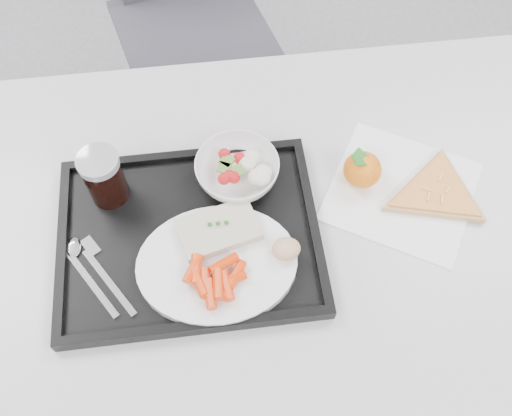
{
  "coord_description": "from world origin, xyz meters",
  "views": [
    {
      "loc": [
        -0.08,
        -0.19,
        1.64
      ],
      "look_at": [
        -0.02,
        0.32,
        0.77
      ],
      "focal_mm": 40.0,
      "sensor_mm": 36.0,
      "label": 1
    }
  ],
  "objects_px": {
    "tray": "(190,237)",
    "dinner_plate": "(217,264)",
    "cola_glass": "(104,177)",
    "pizza_slice": "(436,192)",
    "tangerine": "(362,170)",
    "table": "(266,238)",
    "salad_bowl": "(237,170)"
  },
  "relations": [
    {
      "from": "salad_bowl",
      "to": "tray",
      "type": "bearing_deg",
      "value": -131.55
    },
    {
      "from": "tray",
      "to": "table",
      "type": "bearing_deg",
      "value": 8.31
    },
    {
      "from": "cola_glass",
      "to": "tray",
      "type": "bearing_deg",
      "value": -36.98
    },
    {
      "from": "table",
      "to": "salad_bowl",
      "type": "relative_size",
      "value": 7.89
    },
    {
      "from": "table",
      "to": "dinner_plate",
      "type": "height_order",
      "value": "dinner_plate"
    },
    {
      "from": "tray",
      "to": "cola_glass",
      "type": "relative_size",
      "value": 4.17
    },
    {
      "from": "salad_bowl",
      "to": "dinner_plate",
      "type": "bearing_deg",
      "value": -106.94
    },
    {
      "from": "salad_bowl",
      "to": "tangerine",
      "type": "relative_size",
      "value": 1.72
    },
    {
      "from": "table",
      "to": "tangerine",
      "type": "bearing_deg",
      "value": 19.37
    },
    {
      "from": "table",
      "to": "dinner_plate",
      "type": "bearing_deg",
      "value": -137.97
    },
    {
      "from": "tangerine",
      "to": "pizza_slice",
      "type": "bearing_deg",
      "value": -20.93
    },
    {
      "from": "salad_bowl",
      "to": "tangerine",
      "type": "distance_m",
      "value": 0.23
    },
    {
      "from": "tray",
      "to": "tangerine",
      "type": "height_order",
      "value": "tangerine"
    },
    {
      "from": "table",
      "to": "cola_glass",
      "type": "xyz_separation_m",
      "value": [
        -0.27,
        0.08,
        0.14
      ]
    },
    {
      "from": "table",
      "to": "tray",
      "type": "height_order",
      "value": "tray"
    },
    {
      "from": "table",
      "to": "pizza_slice",
      "type": "bearing_deg",
      "value": 2.73
    },
    {
      "from": "tray",
      "to": "dinner_plate",
      "type": "xyz_separation_m",
      "value": [
        0.04,
        -0.07,
        0.02
      ]
    },
    {
      "from": "table",
      "to": "dinner_plate",
      "type": "relative_size",
      "value": 4.44
    },
    {
      "from": "tray",
      "to": "dinner_plate",
      "type": "distance_m",
      "value": 0.08
    },
    {
      "from": "table",
      "to": "dinner_plate",
      "type": "xyz_separation_m",
      "value": [
        -0.09,
        -0.09,
        0.09
      ]
    },
    {
      "from": "table",
      "to": "salad_bowl",
      "type": "distance_m",
      "value": 0.14
    },
    {
      "from": "salad_bowl",
      "to": "tangerine",
      "type": "height_order",
      "value": "tangerine"
    },
    {
      "from": "cola_glass",
      "to": "dinner_plate",
      "type": "bearing_deg",
      "value": -43.04
    },
    {
      "from": "pizza_slice",
      "to": "table",
      "type": "bearing_deg",
      "value": -177.27
    },
    {
      "from": "salad_bowl",
      "to": "cola_glass",
      "type": "bearing_deg",
      "value": -178.41
    },
    {
      "from": "cola_glass",
      "to": "tangerine",
      "type": "xyz_separation_m",
      "value": [
        0.46,
        -0.02,
        -0.04
      ]
    },
    {
      "from": "tray",
      "to": "salad_bowl",
      "type": "height_order",
      "value": "salad_bowl"
    },
    {
      "from": "dinner_plate",
      "to": "tangerine",
      "type": "xyz_separation_m",
      "value": [
        0.28,
        0.15,
        0.01
      ]
    },
    {
      "from": "table",
      "to": "tray",
      "type": "distance_m",
      "value": 0.16
    },
    {
      "from": "cola_glass",
      "to": "pizza_slice",
      "type": "xyz_separation_m",
      "value": [
        0.59,
        -0.07,
        -0.06
      ]
    },
    {
      "from": "dinner_plate",
      "to": "salad_bowl",
      "type": "xyz_separation_m",
      "value": [
        0.05,
        0.17,
        0.01
      ]
    },
    {
      "from": "pizza_slice",
      "to": "dinner_plate",
      "type": "bearing_deg",
      "value": -166.26
    }
  ]
}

